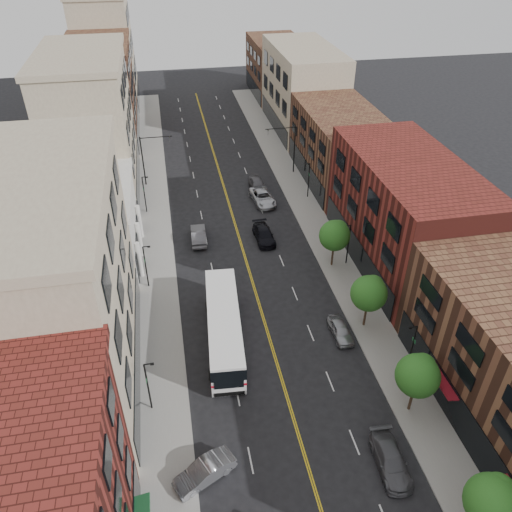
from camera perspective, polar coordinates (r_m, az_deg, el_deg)
ground at (r=39.05m, az=6.27°, el=-23.68°), size 220.00×220.00×0.00m
sidewalk_left at (r=63.37m, az=-11.40°, el=2.81°), size 4.00×110.00×0.15m
sidewalk_right at (r=65.73m, az=6.25°, el=4.60°), size 4.00×110.00×0.15m
bldg_l_tanoffice at (r=41.20m, az=-21.76°, el=-3.92°), size 10.00×22.00×18.00m
bldg_l_white at (r=58.64m, az=-18.56°, el=3.21°), size 10.00×14.00×8.00m
bldg_l_far_a at (r=71.81m, az=-18.24°, el=13.69°), size 10.00×20.00×18.00m
bldg_l_far_b at (r=91.15m, az=-17.11°, el=17.29°), size 10.00×20.00×15.00m
bldg_l_far_c at (r=107.88m, az=-16.78°, el=21.38°), size 10.00×16.00×20.00m
bldg_r_mid at (r=56.50m, az=16.59°, el=4.72°), size 10.00×22.00×12.00m
bldg_r_far_a at (r=74.10m, az=9.63°, el=12.25°), size 10.00×20.00×10.00m
bldg_r_far_b at (r=92.24m, az=5.35°, el=18.48°), size 10.00×22.00×14.00m
bldg_r_far_c at (r=111.29m, az=2.42°, el=20.70°), size 10.00×18.00×11.00m
tree_r_0 at (r=36.18m, az=25.51°, el=-23.88°), size 3.40×3.40×5.59m
tree_r_1 at (r=40.85m, az=18.07°, el=-12.71°), size 3.40×3.40×5.59m
tree_r_2 at (r=47.20m, az=12.85°, el=-4.04°), size 3.40×3.40×5.59m
tree_r_3 at (r=54.66m, az=9.05°, el=2.45°), size 3.40×3.40×5.59m
lamp_l_1 at (r=40.69m, az=-12.23°, el=-14.11°), size 0.81×0.55×5.05m
lamp_l_2 at (r=52.66m, az=-12.47°, el=-0.94°), size 0.81×0.55×5.05m
lamp_l_3 at (r=66.35m, az=-12.62°, el=7.10°), size 0.81×0.55×5.05m
lamp_r_1 at (r=44.60m, az=17.41°, el=-9.73°), size 0.81×0.55×5.05m
lamp_r_2 at (r=55.73m, az=10.48°, el=1.56°), size 0.81×0.55×5.05m
lamp_r_3 at (r=68.81m, az=6.01°, el=8.84°), size 0.81×0.55×5.05m
signal_mast_left at (r=72.84m, az=-12.30°, el=11.22°), size 4.49×0.18×7.20m
signal_mast_right at (r=74.95m, az=3.87°, el=12.64°), size 4.49×0.18×7.20m
city_bus at (r=45.92m, az=-3.68°, el=-7.90°), size 3.97×13.46×3.41m
car_angle_b at (r=38.30m, az=-5.87°, el=-23.31°), size 4.78×3.43×1.50m
car_parked_mid at (r=39.82m, az=15.15°, el=-21.62°), size 2.29×5.08×1.45m
car_parked_far at (r=47.90m, az=9.63°, el=-8.36°), size 1.73×4.07×1.37m
car_lane_behind at (r=60.38m, az=-6.60°, el=2.39°), size 1.93×5.03×1.64m
car_lane_a at (r=60.18m, az=0.90°, el=2.44°), size 2.26×5.24×1.50m
car_lane_b at (r=68.22m, az=0.76°, el=6.74°), size 3.25×6.03×1.61m
car_lane_c at (r=71.47m, az=0.13°, el=8.17°), size 2.04×4.87×1.65m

